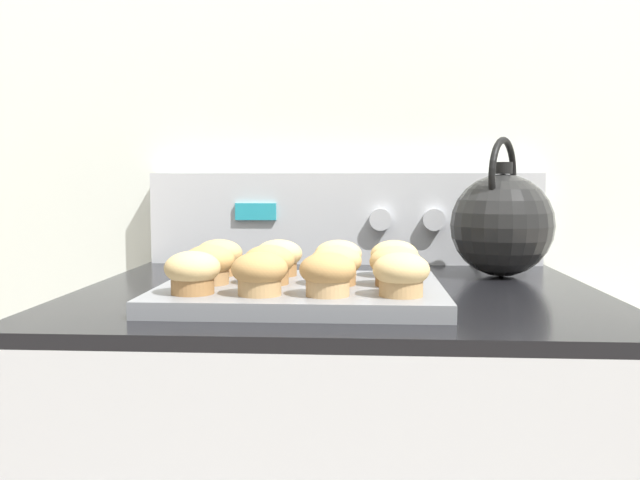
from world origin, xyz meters
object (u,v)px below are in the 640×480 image
object	(u,v)px
muffin_pan	(301,292)
tea_kettle	(502,223)
muffin_r1_c0	(209,264)
muffin_r1_c2	(334,265)
muffin_r0_c2	(328,274)
muffin_r1_c3	(395,265)
muffin_r2_c0	(219,257)
muffin_r0_c1	(260,273)
muffin_r2_c1	(279,257)
muffin_r2_c3	(394,258)
muffin_r0_c3	(401,274)
muffin_r0_c0	(192,272)
muffin_r1_c1	(269,264)
muffin_r2_c2	(336,258)

from	to	relation	value
muffin_pan	tea_kettle	world-z (taller)	tea_kettle
muffin_r1_c0	muffin_r1_c2	bearing A→B (deg)	1.30
muffin_r0_c2	muffin_r1_c3	xyz separation A→B (m)	(0.09, 0.09, 0.00)
muffin_r2_c0	tea_kettle	xyz separation A→B (m)	(0.46, 0.17, 0.04)
muffin_r0_c1	muffin_r2_c1	size ratio (longest dim) A/B	1.00
muffin_r2_c1	muffin_r1_c3	bearing A→B (deg)	-27.64
muffin_r0_c2	tea_kettle	xyz separation A→B (m)	(0.28, 0.35, 0.04)
muffin_r1_c0	muffin_r2_c3	size ratio (longest dim) A/B	1.00
muffin_r0_c2	muffin_r1_c2	world-z (taller)	same
muffin_r0_c1	tea_kettle	distance (m)	0.51
muffin_r0_c3	muffin_r2_c1	size ratio (longest dim) A/B	1.00
muffin_pan	muffin_r2_c0	size ratio (longest dim) A/B	5.45
muffin_r2_c0	muffin_r1_c3	bearing A→B (deg)	-18.74
muffin_r0_c2	tea_kettle	distance (m)	0.45
muffin_r0_c0	muffin_r1_c3	xyz separation A→B (m)	(0.26, 0.08, 0.00)
muffin_r0_c2	muffin_r1_c1	xyz separation A→B (m)	(-0.09, 0.09, 0.00)
muffin_r0_c1	muffin_r2_c2	distance (m)	0.20
muffin_r1_c0	muffin_r2_c3	world-z (taller)	same
muffin_r0_c3	muffin_r2_c3	xyz separation A→B (m)	(-0.00, 0.17, 0.00)
muffin_r1_c3	muffin_r2_c2	xyz separation A→B (m)	(-0.08, 0.09, 0.00)
muffin_r0_c0	muffin_r2_c3	world-z (taller)	same
muffin_r0_c0	tea_kettle	distance (m)	0.57
muffin_r2_c1	muffin_r2_c2	distance (m)	0.09
muffin_r0_c2	muffin_r2_c0	bearing A→B (deg)	134.83
muffin_r1_c1	muffin_r2_c3	bearing A→B (deg)	25.67
muffin_r0_c3	muffin_r1_c2	xyz separation A→B (m)	(-0.09, 0.09, 0.00)
muffin_r0_c0	muffin_r0_c2	world-z (taller)	same
muffin_r1_c3	muffin_r1_c1	bearing A→B (deg)	178.41
muffin_r0_c0	muffin_r2_c3	size ratio (longest dim) A/B	1.00
muffin_r1_c0	muffin_r1_c1	world-z (taller)	same
muffin_r1_c3	muffin_r2_c1	bearing A→B (deg)	152.36
muffin_r0_c1	muffin_r2_c2	world-z (taller)	same
muffin_r1_c2	muffin_r1_c1	bearing A→B (deg)	179.15
muffin_r1_c0	muffin_r0_c2	bearing A→B (deg)	-26.93
muffin_r2_c1	muffin_r2_c3	bearing A→B (deg)	0.05
muffin_pan	muffin_r1_c2	world-z (taller)	muffin_r1_c2
muffin_r2_c2	muffin_r2_c3	world-z (taller)	same
muffin_r0_c2	muffin_r2_c2	xyz separation A→B (m)	(0.00, 0.17, 0.00)
muffin_r2_c1	muffin_r2_c2	xyz separation A→B (m)	(0.09, -0.00, 0.00)
muffin_r2_c1	muffin_r0_c0	bearing A→B (deg)	-117.28
muffin_r0_c3	muffin_r2_c2	world-z (taller)	same
muffin_r0_c0	muffin_r1_c1	distance (m)	0.12
muffin_r0_c0	muffin_r1_c1	world-z (taller)	same
muffin_r0_c2	tea_kettle	size ratio (longest dim) A/B	0.30
tea_kettle	muffin_pan	bearing A→B (deg)	-141.14
muffin_r1_c1	muffin_r1_c3	size ratio (longest dim) A/B	1.00
muffin_r2_c0	muffin_r2_c2	size ratio (longest dim) A/B	1.00
muffin_r1_c2	tea_kettle	world-z (taller)	tea_kettle
muffin_r0_c1	muffin_r2_c1	xyz separation A→B (m)	(0.00, 0.18, 0.00)
muffin_pan	muffin_r1_c1	size ratio (longest dim) A/B	5.45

